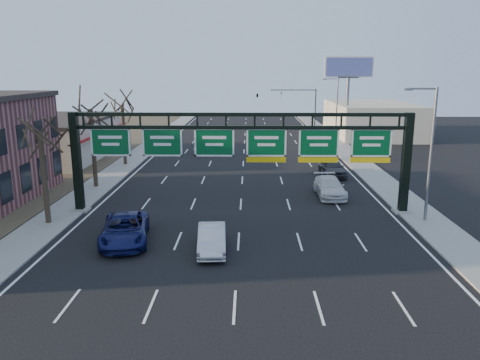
{
  "coord_description": "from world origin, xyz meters",
  "views": [
    {
      "loc": [
        0.58,
        -24.57,
        10.06
      ],
      "look_at": [
        0.04,
        4.51,
        3.2
      ],
      "focal_mm": 35.0,
      "sensor_mm": 36.0,
      "label": 1
    }
  ],
  "objects_px": {
    "car_blue_suv": "(125,229)",
    "car_white_wagon": "(330,187)",
    "sign_gantry": "(243,149)",
    "car_silver_sedan": "(212,239)"
  },
  "relations": [
    {
      "from": "car_white_wagon",
      "to": "car_silver_sedan",
      "type": "bearing_deg",
      "value": -127.14
    },
    {
      "from": "car_blue_suv",
      "to": "car_white_wagon",
      "type": "bearing_deg",
      "value": 27.79
    },
    {
      "from": "sign_gantry",
      "to": "car_white_wagon",
      "type": "distance_m",
      "value": 9.21
    },
    {
      "from": "sign_gantry",
      "to": "car_blue_suv",
      "type": "distance_m",
      "value": 10.09
    },
    {
      "from": "sign_gantry",
      "to": "car_blue_suv",
      "type": "xyz_separation_m",
      "value": [
        -6.95,
        -6.23,
        -3.83
      ]
    },
    {
      "from": "sign_gantry",
      "to": "car_blue_suv",
      "type": "relative_size",
      "value": 4.26
    },
    {
      "from": "car_white_wagon",
      "to": "car_blue_suv",
      "type": "bearing_deg",
      "value": -143.9
    },
    {
      "from": "car_white_wagon",
      "to": "sign_gantry",
      "type": "bearing_deg",
      "value": -148.8
    },
    {
      "from": "car_silver_sedan",
      "to": "car_blue_suv",
      "type": "bearing_deg",
      "value": 162.14
    },
    {
      "from": "sign_gantry",
      "to": "car_white_wagon",
      "type": "height_order",
      "value": "sign_gantry"
    }
  ]
}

